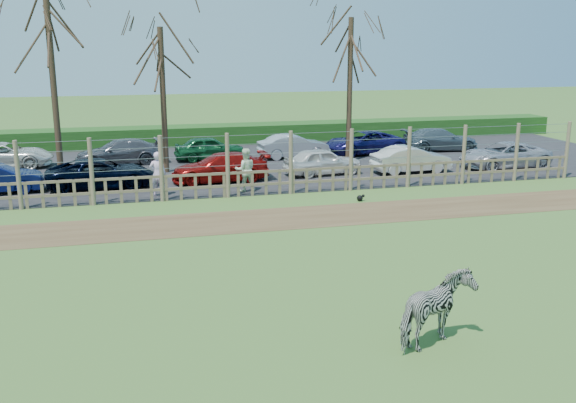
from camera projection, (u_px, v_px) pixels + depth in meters
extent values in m
plane|color=olive|center=(275.00, 265.00, 17.29)|extent=(120.00, 120.00, 0.00)
cube|color=brown|center=(245.00, 221.00, 21.52)|extent=(34.00, 2.80, 0.01)
cube|color=#232326|center=(207.00, 166.00, 30.93)|extent=(44.00, 13.00, 0.04)
cube|color=#1E4716|center=(192.00, 135.00, 37.39)|extent=(46.00, 2.00, 1.10)
cube|color=brown|center=(228.00, 186.00, 24.71)|extent=(30.00, 0.06, 0.10)
cube|color=brown|center=(228.00, 173.00, 24.59)|extent=(30.00, 0.06, 0.10)
cylinder|color=brown|center=(18.00, 175.00, 22.74)|extent=(0.16, 0.16, 2.50)
cylinder|color=brown|center=(92.00, 172.00, 23.33)|extent=(0.16, 0.16, 2.50)
cylinder|color=brown|center=(161.00, 169.00, 23.92)|extent=(0.16, 0.16, 2.50)
cylinder|color=brown|center=(228.00, 166.00, 24.51)|extent=(0.16, 0.16, 2.50)
cylinder|color=brown|center=(291.00, 163.00, 25.11)|extent=(0.16, 0.16, 2.50)
cylinder|color=brown|center=(351.00, 160.00, 25.70)|extent=(0.16, 0.16, 2.50)
cylinder|color=brown|center=(409.00, 157.00, 26.29)|extent=(0.16, 0.16, 2.50)
cylinder|color=brown|center=(464.00, 155.00, 26.88)|extent=(0.16, 0.16, 2.50)
cylinder|color=brown|center=(516.00, 152.00, 27.48)|extent=(0.16, 0.16, 2.50)
cylinder|color=brown|center=(567.00, 150.00, 28.07)|extent=(0.16, 0.16, 2.50)
cylinder|color=gray|center=(228.00, 166.00, 24.51)|extent=(30.00, 0.02, 0.02)
cylinder|color=gray|center=(227.00, 155.00, 24.42)|extent=(30.00, 0.02, 0.02)
cylinder|color=gray|center=(227.00, 145.00, 24.32)|extent=(30.00, 0.02, 0.02)
cylinder|color=gray|center=(227.00, 136.00, 24.24)|extent=(30.00, 0.02, 0.02)
cylinder|color=#3D2B1E|center=(54.00, 94.00, 26.60)|extent=(0.26, 0.26, 7.50)
cylinder|color=#3D2B1E|center=(163.00, 102.00, 28.73)|extent=(0.26, 0.26, 6.50)
cylinder|color=#3D2B1E|center=(350.00, 91.00, 31.28)|extent=(0.26, 0.26, 7.00)
imported|color=gray|center=(436.00, 310.00, 12.52)|extent=(1.93, 1.57, 1.49)
imported|color=silver|center=(158.00, 174.00, 24.73)|extent=(0.69, 0.52, 1.72)
imported|color=silver|center=(245.00, 170.00, 25.48)|extent=(0.85, 0.67, 1.72)
sphere|color=black|center=(360.00, 198.00, 24.21)|extent=(0.23, 0.23, 0.23)
sphere|color=black|center=(363.00, 196.00, 24.23)|extent=(0.11, 0.11, 0.11)
imported|color=black|center=(101.00, 174.00, 26.10)|extent=(4.35, 2.07, 1.20)
imported|color=maroon|center=(220.00, 167.00, 27.39)|extent=(4.18, 1.79, 1.20)
imported|color=white|center=(323.00, 161.00, 28.79)|extent=(3.68, 1.86, 1.20)
imported|color=silver|center=(411.00, 159.00, 29.27)|extent=(3.70, 1.44, 1.20)
imported|color=#B1ADB5|center=(504.00, 155.00, 30.38)|extent=(4.38, 2.13, 1.20)
imported|color=silver|center=(5.00, 155.00, 30.34)|extent=(4.37, 2.10, 1.20)
imported|color=#52535B|center=(119.00, 152.00, 31.24)|extent=(4.28, 2.08, 1.20)
imported|color=#14542A|center=(210.00, 148.00, 32.35)|extent=(3.56, 1.52, 1.20)
imported|color=#ACAFB8|center=(293.00, 146.00, 32.97)|extent=(3.73, 1.56, 1.20)
imported|color=#16144F|center=(364.00, 143.00, 34.13)|extent=(4.54, 2.53, 1.20)
imported|color=slate|center=(440.00, 140.00, 35.21)|extent=(4.30, 2.16, 1.20)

